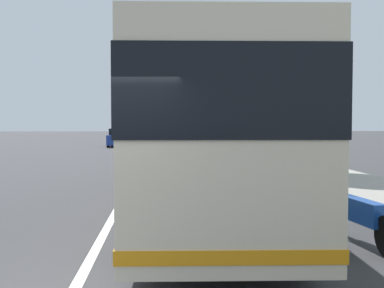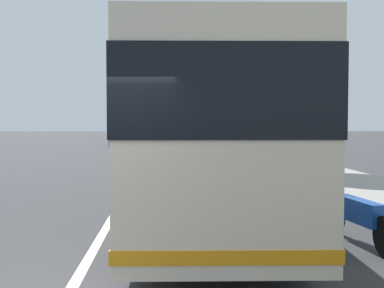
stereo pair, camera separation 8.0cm
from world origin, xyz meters
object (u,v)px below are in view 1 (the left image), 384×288
at_px(motorcycle_by_tree, 359,215).
at_px(car_far_distant, 120,138).
at_px(roadside_tree_mid_block, 294,57).
at_px(utility_pole, 305,93).
at_px(coach_bus, 203,129).
at_px(motorcycle_far_end, 322,193).
at_px(car_oncoming, 174,146).
at_px(roadside_tree_far_block, 261,84).

height_order(motorcycle_by_tree, car_far_distant, car_far_distant).
bearing_deg(roadside_tree_mid_block, car_far_distant, 22.53).
bearing_deg(utility_pole, coach_bus, 148.64).
bearing_deg(motorcycle_by_tree, motorcycle_far_end, -13.50).
bearing_deg(utility_pole, car_far_distant, 23.04).
height_order(car_far_distant, roadside_tree_mid_block, roadside_tree_mid_block).
xyz_separation_m(car_oncoming, car_far_distant, (13.84, 4.32, 0.05)).
bearing_deg(car_oncoming, motorcycle_by_tree, -168.90).
bearing_deg(car_oncoming, car_far_distant, 20.84).
relative_size(coach_bus, motorcycle_by_tree, 5.33).
bearing_deg(roadside_tree_far_block, roadside_tree_mid_block, 174.87).
relative_size(motorcycle_by_tree, car_far_distant, 0.56).
relative_size(coach_bus, roadside_tree_mid_block, 1.86).
relative_size(coach_bus, car_oncoming, 2.93).
distance_m(motorcycle_by_tree, car_far_distant, 33.99).
bearing_deg(car_oncoming, coach_bus, -175.54).
bearing_deg(roadside_tree_far_block, utility_pole, 176.96).
height_order(motorcycle_far_end, utility_pole, utility_pole).
distance_m(car_far_distant, roadside_tree_mid_block, 23.87).
bearing_deg(car_far_distant, car_oncoming, 17.59).
relative_size(roadside_tree_far_block, utility_pole, 0.99).
relative_size(coach_bus, utility_pole, 1.88).
distance_m(car_far_distant, roadside_tree_far_block, 15.14).
distance_m(motorcycle_far_end, car_oncoming, 16.93).
bearing_deg(roadside_tree_mid_block, car_oncoming, 30.75).
height_order(car_far_distant, roadside_tree_far_block, roadside_tree_far_block).
bearing_deg(car_far_distant, coach_bus, 8.95).
xyz_separation_m(roadside_tree_far_block, utility_pole, (-11.38, 0.60, -1.28)).
bearing_deg(car_far_distant, roadside_tree_mid_block, 22.78).
distance_m(car_oncoming, utility_pole, 10.03).
bearing_deg(roadside_tree_mid_block, utility_pole, -133.39).
relative_size(motorcycle_far_end, utility_pole, 0.30).
height_order(car_oncoming, utility_pole, utility_pole).
relative_size(car_far_distant, utility_pole, 0.63).
relative_size(coach_bus, car_far_distant, 2.97).
relative_size(motorcycle_by_tree, car_oncoming, 0.55).
distance_m(car_oncoming, roadside_tree_mid_block, 10.04).
distance_m(car_oncoming, car_far_distant, 14.50).
height_order(car_oncoming, roadside_tree_far_block, roadside_tree_far_block).
xyz_separation_m(motorcycle_far_end, utility_pole, (8.41, -2.19, 2.77)).
distance_m(motorcycle_far_end, utility_pole, 9.12).
bearing_deg(car_oncoming, motorcycle_far_end, -166.63).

